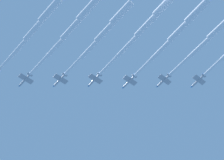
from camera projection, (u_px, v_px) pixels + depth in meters
The scene contains 6 objects.
jet_lead at pixel (34, 29), 239.77m from camera, with size 39.13×52.18×4.36m.
jet_port_inner at pixel (72, 28), 240.51m from camera, with size 39.80×53.05×4.31m.
jet_starboard_inner at pixel (106, 31), 241.32m from camera, with size 37.83×50.61×4.38m.
jet_port_mid at pixel (147, 24), 240.44m from camera, with size 41.42×56.50×4.38m.
jet_starboard_mid at pixel (179, 30), 240.12m from camera, with size 38.40×52.27×4.37m.
jet_port_outer at pixel (220, 27), 240.93m from camera, with size 41.95×54.84×4.37m.
Camera 1 is at (10.10, 104.33, -59.06)m, focal length 78.54 mm.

